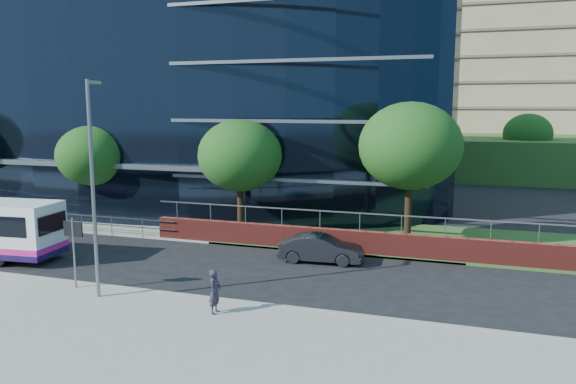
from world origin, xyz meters
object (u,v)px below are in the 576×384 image
(pedestrian, at_px, (215,291))
(street_sign, at_px, (73,238))
(tree_far_d, at_px, (410,146))
(tree_far_c, at_px, (240,156))
(streetlight_east, at_px, (93,183))
(tree_far_b, at_px, (92,156))
(parked_car, at_px, (321,249))
(tree_dist_e, at_px, (528,134))

(pedestrian, bearing_deg, street_sign, 82.09)
(tree_far_d, height_order, pedestrian, tree_far_d)
(tree_far_c, distance_m, streetlight_east, 11.22)
(street_sign, xyz_separation_m, tree_far_b, (-7.50, 11.09, 2.06))
(tree_far_b, xyz_separation_m, parked_car, (15.55, -4.03, -3.56))
(tree_far_d, relative_size, parked_car, 1.90)
(pedestrian, bearing_deg, streetlight_east, 86.80)
(street_sign, relative_size, tree_far_b, 0.46)
(tree_far_d, relative_size, tree_dist_e, 1.14)
(pedestrian, bearing_deg, tree_far_d, -23.44)
(tree_far_b, relative_size, tree_dist_e, 0.93)
(pedestrian, bearing_deg, parked_car, -12.94)
(tree_far_b, bearing_deg, pedestrian, -40.50)
(streetlight_east, xyz_separation_m, pedestrian, (4.89, -0.19, -3.52))
(parked_car, bearing_deg, tree_far_d, -41.84)
(pedestrian, bearing_deg, tree_far_b, 48.52)
(streetlight_east, distance_m, pedestrian, 6.03)
(tree_dist_e, bearing_deg, pedestrian, -107.19)
(tree_far_c, height_order, tree_far_d, tree_far_d)
(tree_far_b, distance_m, streetlight_east, 14.74)
(street_sign, height_order, tree_dist_e, tree_dist_e)
(tree_far_c, distance_m, parked_car, 7.64)
(tree_far_d, distance_m, pedestrian, 14.04)
(tree_far_d, distance_m, parked_car, 7.28)
(street_sign, height_order, tree_far_c, tree_far_c)
(tree_far_d, height_order, tree_dist_e, tree_far_d)
(tree_far_c, relative_size, streetlight_east, 0.81)
(street_sign, bearing_deg, streetlight_east, -21.36)
(tree_far_c, xyz_separation_m, pedestrian, (3.89, -11.36, -3.61))
(tree_far_c, distance_m, tree_dist_e, 35.36)
(tree_far_d, height_order, parked_car, tree_far_d)
(streetlight_east, bearing_deg, pedestrian, -2.21)
(tree_far_b, bearing_deg, parked_car, -14.52)
(tree_dist_e, relative_size, streetlight_east, 0.81)
(parked_car, height_order, pedestrian, pedestrian)
(tree_far_c, height_order, tree_dist_e, same)
(tree_far_b, height_order, tree_far_c, tree_far_c)
(tree_far_d, distance_m, tree_dist_e, 31.06)
(tree_dist_e, distance_m, parked_car, 36.58)
(street_sign, bearing_deg, tree_far_d, 45.22)
(tree_far_d, bearing_deg, streetlight_east, -129.40)
(tree_dist_e, xyz_separation_m, streetlight_east, (-18.00, -42.17, -0.10))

